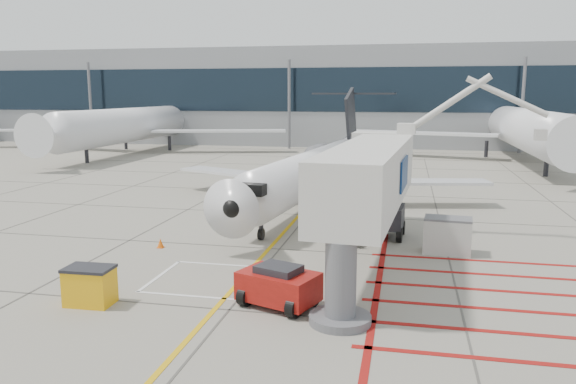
% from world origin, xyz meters
% --- Properties ---
extents(ground_plane, '(260.00, 260.00, 0.00)m').
position_xyz_m(ground_plane, '(0.00, 0.00, 0.00)').
color(ground_plane, gray).
rests_on(ground_plane, ground).
extents(regional_jet, '(26.95, 32.35, 7.80)m').
position_xyz_m(regional_jet, '(-0.52, 12.49, 3.90)').
color(regional_jet, silver).
rests_on(regional_jet, ground_plane).
extents(jet_bridge, '(9.81, 18.52, 7.17)m').
position_xyz_m(jet_bridge, '(4.41, 1.80, 3.59)').
color(jet_bridge, silver).
rests_on(jet_bridge, ground_plane).
extents(pushback_tug, '(3.14, 2.54, 1.59)m').
position_xyz_m(pushback_tug, '(1.61, -3.24, 0.79)').
color(pushback_tug, '#9D140F').
rests_on(pushback_tug, ground_plane).
extents(spill_bin, '(1.66, 1.13, 1.41)m').
position_xyz_m(spill_bin, '(-5.07, -4.51, 0.71)').
color(spill_bin, '#EEA90D').
rests_on(spill_bin, ground_plane).
extents(baggage_cart, '(1.89, 1.57, 1.02)m').
position_xyz_m(baggage_cart, '(3.10, 5.58, 0.51)').
color(baggage_cart, '#5E5E63').
rests_on(baggage_cart, ground_plane).
extents(ground_power_unit, '(2.30, 1.48, 1.73)m').
position_xyz_m(ground_power_unit, '(7.97, 4.99, 0.86)').
color(ground_power_unit, beige).
rests_on(ground_power_unit, ground_plane).
extents(cone_nose, '(0.34, 0.34, 0.47)m').
position_xyz_m(cone_nose, '(-5.82, 3.05, 0.23)').
color(cone_nose, '#EA5B0C').
rests_on(cone_nose, ground_plane).
extents(cone_side, '(0.40, 0.40, 0.56)m').
position_xyz_m(cone_side, '(1.69, 8.57, 0.28)').
color(cone_side, '#DE4B0B').
rests_on(cone_side, ground_plane).
extents(terminal_building, '(180.00, 28.00, 14.00)m').
position_xyz_m(terminal_building, '(10.00, 70.00, 7.00)').
color(terminal_building, gray).
rests_on(terminal_building, ground_plane).
extents(terminal_glass_band, '(180.00, 0.10, 6.00)m').
position_xyz_m(terminal_glass_band, '(10.00, 55.95, 8.00)').
color(terminal_glass_band, black).
rests_on(terminal_glass_band, ground_plane).
extents(bg_aircraft_b, '(38.15, 42.39, 12.72)m').
position_xyz_m(bg_aircraft_b, '(-28.30, 46.00, 6.36)').
color(bg_aircraft_b, silver).
rests_on(bg_aircraft_b, ground_plane).
extents(bg_aircraft_c, '(39.34, 43.71, 13.11)m').
position_xyz_m(bg_aircraft_c, '(18.50, 46.00, 6.56)').
color(bg_aircraft_c, silver).
rests_on(bg_aircraft_c, ground_plane).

